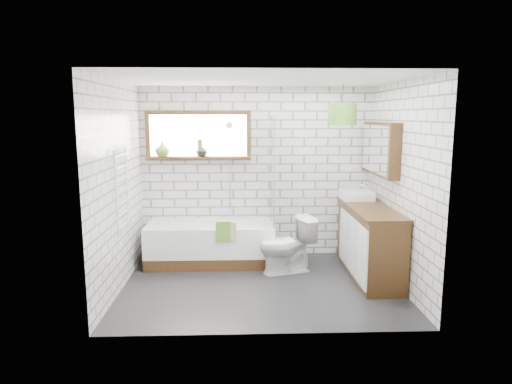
{
  "coord_description": "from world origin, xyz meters",
  "views": [
    {
      "loc": [
        -0.25,
        -5.42,
        2.09
      ],
      "look_at": [
        -0.05,
        0.25,
        1.13
      ],
      "focal_mm": 32.0,
      "sensor_mm": 36.0,
      "label": 1
    }
  ],
  "objects_px": {
    "pendant": "(342,115)",
    "bathtub": "(211,243)",
    "basin": "(357,195)",
    "toilet": "(287,245)",
    "vanity": "(369,241)"
  },
  "relations": [
    {
      "from": "bathtub",
      "to": "basin",
      "type": "distance_m",
      "value": 2.17
    },
    {
      "from": "vanity",
      "to": "pendant",
      "type": "relative_size",
      "value": 4.33
    },
    {
      "from": "vanity",
      "to": "pendant",
      "type": "xyz_separation_m",
      "value": [
        -0.34,
        0.32,
        1.64
      ]
    },
    {
      "from": "bathtub",
      "to": "toilet",
      "type": "bearing_deg",
      "value": -23.1
    },
    {
      "from": "bathtub",
      "to": "basin",
      "type": "xyz_separation_m",
      "value": [
        2.05,
        -0.11,
        0.7
      ]
    },
    {
      "from": "basin",
      "to": "pendant",
      "type": "distance_m",
      "value": 1.16
    },
    {
      "from": "pendant",
      "to": "bathtub",
      "type": "bearing_deg",
      "value": 170.8
    },
    {
      "from": "vanity",
      "to": "basin",
      "type": "relative_size",
      "value": 3.79
    },
    {
      "from": "basin",
      "to": "toilet",
      "type": "relative_size",
      "value": 0.57
    },
    {
      "from": "toilet",
      "to": "pendant",
      "type": "distance_m",
      "value": 1.88
    },
    {
      "from": "basin",
      "to": "pendant",
      "type": "height_order",
      "value": "pendant"
    },
    {
      "from": "bathtub",
      "to": "vanity",
      "type": "bearing_deg",
      "value": -16.05
    },
    {
      "from": "pendant",
      "to": "vanity",
      "type": "bearing_deg",
      "value": -43.57
    },
    {
      "from": "bathtub",
      "to": "pendant",
      "type": "relative_size",
      "value": 4.77
    },
    {
      "from": "bathtub",
      "to": "pendant",
      "type": "xyz_separation_m",
      "value": [
        1.78,
        -0.29,
        1.81
      ]
    }
  ]
}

